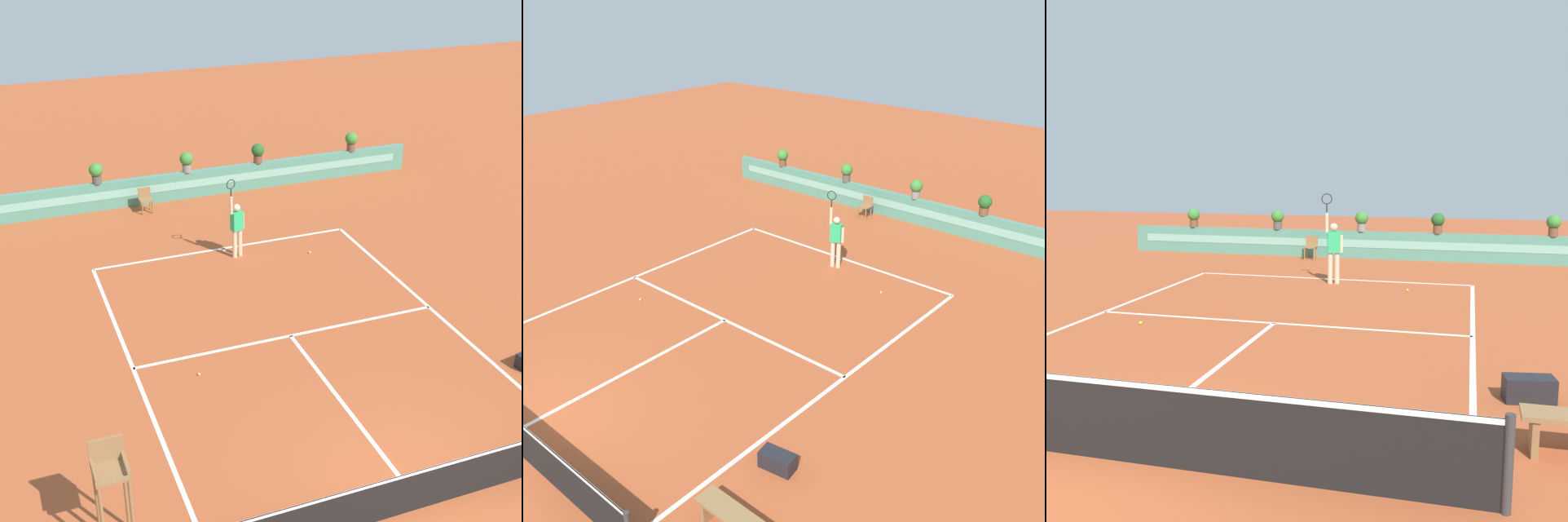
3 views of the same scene
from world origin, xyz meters
The scene contains 13 objects.
ground_plane centered at (0.00, 6.00, 0.00)m, with size 60.00×60.00×0.00m, color #A84C28.
court_lines centered at (0.00, 6.72, 0.00)m, with size 8.32×11.94×0.01m.
back_wall_barrier centered at (0.00, 16.39, 0.50)m, with size 18.00×0.21×1.00m.
ball_kid_chair centered at (-1.59, 15.66, 0.48)m, with size 0.44×0.44×0.85m.
bench_courtside centered at (5.42, 1.42, 0.38)m, with size 1.60×0.44×0.51m.
gear_bag centered at (4.87, 3.10, 0.18)m, with size 0.70×0.36×0.36m, color black.
tennis_player centered at (0.23, 11.21, 1.05)m, with size 0.60×0.31×2.58m.
tennis_ball_near_baseline centered at (2.41, 10.59, 0.03)m, with size 0.07×0.07×0.07m, color #CCE033.
tennis_ball_mid_court centered at (-2.71, 5.57, 0.03)m, with size 0.07×0.07×0.07m, color #CCE033.
potted_plant_left centered at (-3.09, 16.39, 1.41)m, with size 0.48×0.48×0.72m.
potted_plant_far_left centered at (-6.55, 16.39, 1.41)m, with size 0.48×0.48×0.72m.
potted_plant_centre centered at (0.14, 16.39, 1.41)m, with size 0.48×0.48×0.72m.
potted_plant_right centered at (2.87, 16.39, 1.41)m, with size 0.48×0.48×0.72m.
Camera 2 is at (11.05, -3.83, 8.74)m, focal length 42.77 mm.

